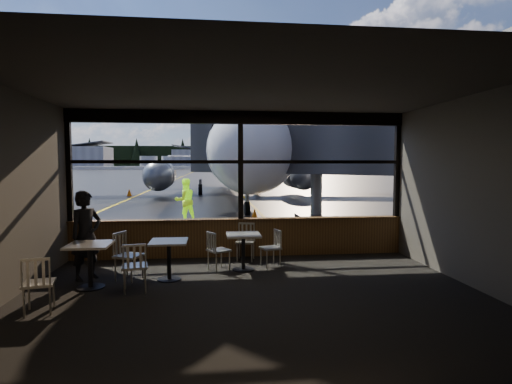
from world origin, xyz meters
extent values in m
plane|color=black|center=(0.00, 120.00, 0.00)|extent=(520.00, 520.00, 0.00)
cube|color=black|center=(0.00, -3.00, 0.01)|extent=(8.00, 6.00, 0.01)
cube|color=#38332D|center=(0.00, -3.00, 3.50)|extent=(8.00, 6.00, 0.04)
cube|color=#464038|center=(4.00, -3.00, 1.75)|extent=(0.04, 6.00, 3.50)
cube|color=#464038|center=(0.00, -6.00, 1.75)|extent=(8.00, 0.04, 3.50)
cube|color=#4F3218|center=(0.00, 0.00, 0.45)|extent=(8.00, 0.28, 0.90)
cube|color=black|center=(0.00, 0.00, 3.35)|extent=(8.00, 0.18, 0.30)
cube|color=black|center=(-3.95, 0.00, 2.20)|extent=(0.12, 0.12, 2.60)
cube|color=black|center=(0.00, 0.00, 2.20)|extent=(0.12, 0.12, 2.60)
cube|color=black|center=(3.95, 0.00, 2.20)|extent=(0.12, 0.12, 2.60)
cube|color=black|center=(0.00, 0.00, 2.30)|extent=(8.00, 0.10, 0.08)
imported|color=black|center=(-3.12, -1.63, 0.87)|extent=(0.73, 0.75, 1.74)
imported|color=#BFF219|center=(-1.72, 5.92, 0.85)|extent=(1.02, 0.93, 1.69)
cone|color=orange|center=(1.04, 6.49, 0.21)|extent=(0.31, 0.31, 0.43)
cone|color=orange|center=(-6.49, 19.32, 0.25)|extent=(0.36, 0.36, 0.51)
cylinder|color=silver|center=(-30.00, 182.00, 3.00)|extent=(8.00, 8.00, 6.00)
cylinder|color=silver|center=(-20.00, 182.00, 3.00)|extent=(8.00, 8.00, 6.00)
cylinder|color=silver|center=(-10.00, 182.00, 3.00)|extent=(8.00, 8.00, 6.00)
cube|color=black|center=(0.00, 210.00, 6.00)|extent=(360.00, 3.00, 12.00)
camera|label=1|loc=(-0.69, -9.59, 2.24)|focal=28.00mm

